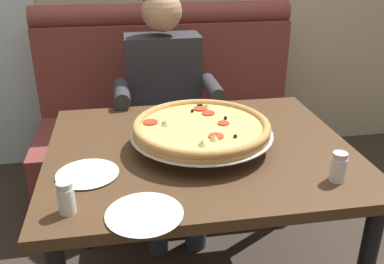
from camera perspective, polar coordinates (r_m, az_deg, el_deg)
The scene contains 8 objects.
booth_bench at distance 2.64m, azimuth -2.81°, elevation 0.35°, with size 1.59×0.78×1.13m.
dining_table at distance 1.68m, azimuth 1.07°, elevation -4.67°, with size 1.16×0.97×0.74m.
diner_main at distance 2.27m, azimuth -3.56°, elevation 4.76°, with size 0.54×0.64×1.27m.
pizza at distance 1.61m, azimuth 1.26°, elevation 0.65°, with size 0.55×0.55×0.11m.
shaker_parmesan at distance 1.29m, azimuth -16.59°, elevation -8.76°, with size 0.05×0.05×0.10m.
shaker_oregano at distance 1.48m, azimuth 19.11°, elevation -4.72°, with size 0.05×0.05×0.10m.
plate_near_left at distance 1.49m, azimuth -13.95°, elevation -5.28°, with size 0.21×0.21×0.02m.
plate_near_right at distance 1.25m, azimuth -6.46°, elevation -10.70°, with size 0.23×0.23×0.02m.
Camera 1 is at (-0.28, -1.44, 1.47)m, focal length 39.53 mm.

